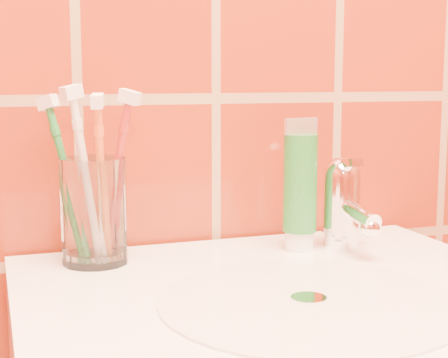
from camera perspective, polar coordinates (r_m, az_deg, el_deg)
name	(u,v)px	position (r m, az deg, el deg)	size (l,w,h in m)	color
glass_tumbler	(94,211)	(0.83, -10.73, -2.63)	(0.08, 0.08, 0.13)	white
toothpaste_tube	(300,189)	(0.88, 6.34, -0.84)	(0.05, 0.04, 0.17)	white
faucet	(343,200)	(0.89, 9.85, -1.76)	(0.05, 0.11, 0.12)	white
toothbrush_0	(115,179)	(0.82, -9.06, 0.01)	(0.06, 0.06, 0.21)	#A42723
toothbrush_1	(87,179)	(0.80, -11.32, 0.01)	(0.05, 0.04, 0.22)	white
toothbrush_2	(69,181)	(0.83, -12.76, -0.20)	(0.06, 0.06, 0.20)	#207933
toothbrush_3	(101,182)	(0.81, -10.18, -0.26)	(0.03, 0.05, 0.21)	orange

